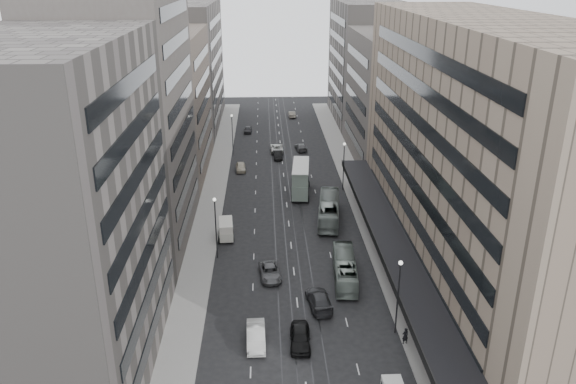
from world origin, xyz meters
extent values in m
plane|color=black|center=(0.00, 0.00, 0.00)|extent=(220.00, 220.00, 0.00)
cube|color=gray|center=(12.00, 37.50, 0.07)|extent=(4.00, 125.00, 0.15)
cube|color=gray|center=(-12.00, 37.50, 0.07)|extent=(4.00, 125.00, 0.15)
cube|color=#806F5E|center=(21.50, 8.00, 15.00)|extent=(15.00, 60.00, 30.00)
cube|color=black|center=(12.00, 8.00, 4.00)|extent=(4.40, 60.00, 0.50)
cube|color=#4D4743|center=(21.50, 52.00, 12.00)|extent=(15.00, 28.00, 24.00)
cube|color=slate|center=(21.50, 82.00, 14.00)|extent=(15.00, 32.00, 28.00)
cube|color=slate|center=(-21.50, -8.00, 15.00)|extent=(15.00, 28.00, 30.00)
cube|color=#4D4743|center=(-21.50, 19.00, 17.00)|extent=(15.00, 26.00, 34.00)
cube|color=#675950|center=(-21.50, 46.00, 12.50)|extent=(15.00, 28.00, 25.00)
cube|color=slate|center=(-21.50, 79.00, 14.00)|extent=(15.00, 38.00, 28.00)
cylinder|color=#262628|center=(9.70, -5.00, 4.00)|extent=(0.16, 0.16, 8.00)
sphere|color=silver|center=(9.70, -5.00, 8.10)|extent=(0.44, 0.44, 0.44)
cylinder|color=#262628|center=(9.70, 35.00, 4.00)|extent=(0.16, 0.16, 8.00)
sphere|color=silver|center=(9.70, 35.00, 8.10)|extent=(0.44, 0.44, 0.44)
cylinder|color=#262628|center=(-9.70, 12.00, 4.00)|extent=(0.16, 0.16, 8.00)
sphere|color=silver|center=(-9.70, 12.00, 8.10)|extent=(0.44, 0.44, 0.44)
cylinder|color=#262628|center=(-9.70, 55.00, 4.00)|extent=(0.16, 0.16, 8.00)
sphere|color=silver|center=(-9.70, 55.00, 8.10)|extent=(0.44, 0.44, 0.44)
imported|color=gray|center=(5.97, 5.82, 1.45)|extent=(3.24, 10.60, 2.91)
imported|color=gray|center=(5.98, 22.89, 1.69)|extent=(4.41, 12.42, 3.39)
cube|color=slate|center=(2.47, 33.59, 1.71)|extent=(3.42, 9.50, 2.38)
cube|color=slate|center=(2.47, 33.59, 3.93)|extent=(3.33, 9.12, 2.07)
cube|color=silver|center=(2.47, 33.59, 5.02)|extent=(3.42, 9.50, 0.12)
cylinder|color=black|center=(0.88, 30.38, 0.52)|extent=(0.38, 1.06, 1.03)
cylinder|color=black|center=(3.46, 30.14, 0.52)|extent=(0.38, 1.06, 1.03)
cylinder|color=black|center=(1.49, 37.05, 0.52)|extent=(0.38, 1.06, 1.03)
cylinder|color=black|center=(4.06, 36.81, 0.52)|extent=(0.38, 1.06, 1.03)
cube|color=beige|center=(-8.86, 17.52, 0.96)|extent=(2.17, 4.24, 1.27)
cube|color=beige|center=(-8.86, 17.52, 2.09)|extent=(2.13, 4.16, 0.99)
cylinder|color=black|center=(-9.67, 16.09, 0.33)|extent=(0.24, 0.67, 0.66)
cylinder|color=black|center=(-7.83, 16.24, 0.33)|extent=(0.24, 0.67, 0.66)
cylinder|color=black|center=(-9.89, 18.80, 0.33)|extent=(0.24, 0.67, 0.66)
cylinder|color=black|center=(-8.05, 18.94, 0.33)|extent=(0.24, 0.67, 0.66)
imported|color=black|center=(-0.16, -6.53, 0.85)|extent=(2.23, 5.10, 1.71)
imported|color=silver|center=(-4.53, -6.15, 0.86)|extent=(1.96, 5.25, 1.71)
imported|color=#545456|center=(-2.96, 6.65, 0.72)|extent=(2.92, 5.38, 1.43)
imported|color=#28282B|center=(2.36, 0.15, 0.83)|extent=(2.96, 5.96, 1.66)
imported|color=#BDB39D|center=(-7.83, 45.47, 0.75)|extent=(2.05, 4.50, 1.50)
imported|color=black|center=(-0.79, 52.52, 0.75)|extent=(1.71, 4.59, 1.50)
imported|color=silver|center=(-0.88, 57.06, 0.77)|extent=(2.67, 5.59, 1.54)
imported|color=#505052|center=(4.09, 57.63, 0.70)|extent=(2.53, 5.05, 1.41)
imported|color=#28282B|center=(-7.13, 71.56, 0.71)|extent=(1.82, 4.23, 1.42)
imported|color=#9F9584|center=(3.63, 85.58, 0.73)|extent=(1.74, 4.50, 1.46)
imported|color=black|center=(10.20, -7.03, 1.04)|extent=(0.74, 0.58, 1.78)
camera|label=1|loc=(-3.37, -52.61, 34.67)|focal=35.00mm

